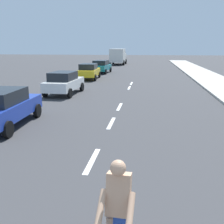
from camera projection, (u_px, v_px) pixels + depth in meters
name	position (u px, v px, depth m)	size (l,w,h in m)	color
ground_plane	(128.00, 91.00, 19.81)	(160.00, 160.00, 0.00)	#38383A
lane_stripe_2	(92.00, 161.00, 7.73)	(0.16, 1.80, 0.01)	white
lane_stripe_3	(111.00, 123.00, 11.49)	(0.16, 1.80, 0.01)	white
lane_stripe_4	(120.00, 107.00, 14.56)	(0.16, 1.80, 0.01)	white
lane_stripe_5	(129.00, 88.00, 21.17)	(0.16, 1.80, 0.01)	white
lane_stripe_6	(131.00, 83.00, 23.64)	(0.16, 1.80, 0.01)	white
parked_car_blue	(2.00, 107.00, 10.88)	(2.09, 4.28, 1.57)	#1E389E
parked_car_white	(64.00, 82.00, 18.20)	(2.00, 4.11, 1.57)	white
parked_car_yellow	(89.00, 71.00, 26.41)	(2.07, 4.22, 1.57)	gold
parked_car_teal	(101.00, 66.00, 32.41)	(2.15, 4.33, 1.57)	#14727A
delivery_truck	(118.00, 56.00, 47.17)	(2.73, 6.26, 2.80)	beige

